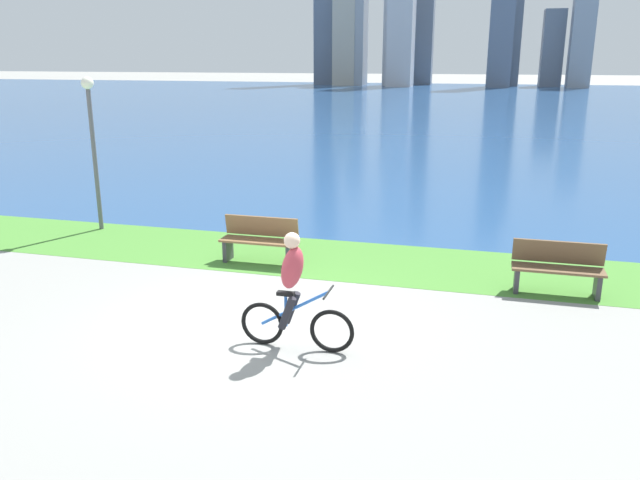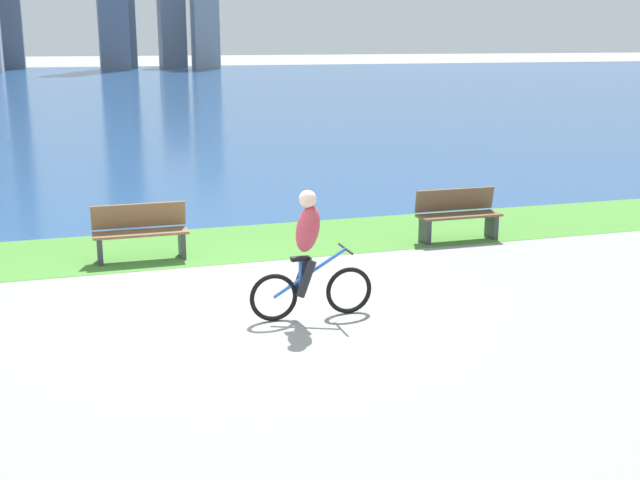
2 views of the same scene
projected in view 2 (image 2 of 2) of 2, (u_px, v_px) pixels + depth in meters
ground_plane at (235, 307)px, 10.87m from camera, size 300.00×300.00×0.00m
grass_strip_bayside at (196, 246)px, 14.00m from camera, size 120.00×2.59×0.01m
bay_water_surface at (94, 89)px, 56.16m from camera, size 300.00×88.42×0.00m
cyclist_lead at (309, 255)px, 10.26m from camera, size 1.63×0.52×1.66m
bench_near_path at (140, 232)px, 13.08m from camera, size 1.50×0.47×0.90m
bench_far_along_path at (458, 215)px, 14.36m from camera, size 1.50×0.47×0.90m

